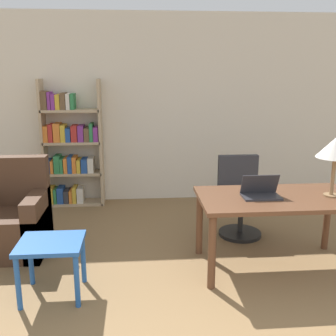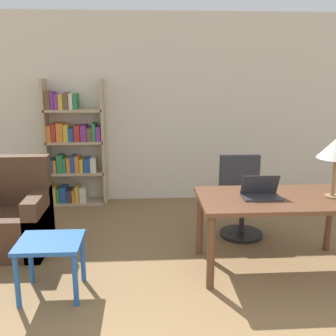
{
  "view_description": "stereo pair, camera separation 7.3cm",
  "coord_description": "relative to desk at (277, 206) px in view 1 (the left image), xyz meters",
  "views": [
    {
      "loc": [
        -0.58,
        -1.22,
        1.88
      ],
      "look_at": [
        -0.28,
        2.45,
        0.98
      ],
      "focal_mm": 42.0,
      "sensor_mm": 36.0,
      "label": 1
    },
    {
      "loc": [
        -0.5,
        -1.23,
        1.88
      ],
      "look_at": [
        -0.28,
        2.45,
        0.98
      ],
      "focal_mm": 42.0,
      "sensor_mm": 36.0,
      "label": 2
    }
  ],
  "objects": [
    {
      "name": "table_lamp",
      "position": [
        0.51,
        -0.03,
        0.56
      ],
      "size": [
        0.35,
        0.35,
        0.57
      ],
      "color": "olive",
      "rests_on": "desk"
    },
    {
      "name": "desk",
      "position": [
        0.0,
        0.0,
        0.0
      ],
      "size": [
        1.51,
        0.82,
        0.73
      ],
      "color": "brown",
      "rests_on": "ground_plane"
    },
    {
      "name": "laptop",
      "position": [
        -0.17,
        -0.0,
        0.15
      ],
      "size": [
        0.36,
        0.22,
        0.21
      ],
      "color": "#2D2D33",
      "rests_on": "desk"
    },
    {
      "name": "wall_back",
      "position": [
        -0.76,
        2.28,
        0.72
      ],
      "size": [
        8.0,
        0.06,
        2.7
      ],
      "color": "beige",
      "rests_on": "ground_plane"
    },
    {
      "name": "armchair",
      "position": [
        -2.7,
        0.58,
        -0.3
      ],
      "size": [
        0.77,
        0.71,
        0.99
      ],
      "color": "#472D1E",
      "rests_on": "ground_plane"
    },
    {
      "name": "office_chair",
      "position": [
        -0.13,
        0.85,
        -0.21
      ],
      "size": [
        0.5,
        0.5,
        0.92
      ],
      "color": "black",
      "rests_on": "ground_plane"
    },
    {
      "name": "bookshelf",
      "position": [
        -2.28,
        2.09,
        0.18
      ],
      "size": [
        0.83,
        0.28,
        1.79
      ],
      "color": "tan",
      "rests_on": "ground_plane"
    },
    {
      "name": "side_table_blue",
      "position": [
        -2.07,
        -0.35,
        -0.22
      ],
      "size": [
        0.54,
        0.47,
        0.5
      ],
      "color": "#2356A3",
      "rests_on": "ground_plane"
    }
  ]
}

